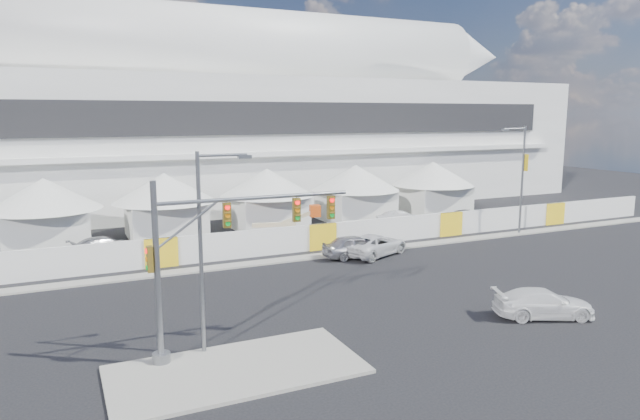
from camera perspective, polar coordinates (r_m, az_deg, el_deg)
name	(u,v)px	position (r m, az deg, el deg)	size (l,w,h in m)	color
ground	(337,324)	(28.64, 1.69, -11.31)	(160.00, 160.00, 0.00)	black
median_island	(237,370)	(24.00, -8.33, -15.51)	(10.00, 5.00, 0.15)	gray
far_curb	(484,237)	(49.53, 16.08, -2.63)	(80.00, 1.20, 0.12)	gray
stadium	(246,121)	(68.62, -7.42, 8.87)	(80.00, 24.80, 21.98)	silver
tent_row	(218,197)	(50.01, -10.17, 1.31)	(53.40, 8.40, 5.40)	silver
hoarding_fence	(322,237)	(43.41, 0.21, -2.67)	(70.00, 0.25, 2.00)	silver
scaffold_tower	(519,145)	(83.50, 19.26, 6.16)	(4.40, 4.40, 12.00)	#595B60
sedan_silver	(355,246)	(41.14, 3.56, -3.63)	(4.83, 1.94, 1.64)	#A3A2A7
pickup_curb	(375,245)	(41.88, 5.51, -3.48)	(5.61, 2.58, 1.56)	silver
pickup_near	(544,303)	(31.41, 21.45, -8.68)	(4.99, 2.03, 1.45)	silver
lot_car_a	(403,220)	(51.93, 8.29, -0.99)	(4.70, 1.64, 1.55)	silver
lot_car_b	(468,217)	(54.20, 14.55, -0.72)	(4.76, 1.92, 1.62)	black
lot_car_c	(104,246)	(44.48, -20.77, -3.39)	(4.85, 1.97, 1.41)	#ABABB0
traffic_mast	(202,260)	(24.05, -11.71, -4.95)	(8.82, 0.73, 7.50)	slate
streetlight_median	(206,239)	(24.29, -11.37, -2.83)	(2.37, 0.24, 8.57)	slate
streetlight_curb	(521,172)	(51.18, 19.43, 3.59)	(2.73, 0.61, 9.22)	slate
boom_lift	(268,236)	(44.40, -5.24, -2.61)	(6.51, 2.20, 3.21)	#CD4A13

